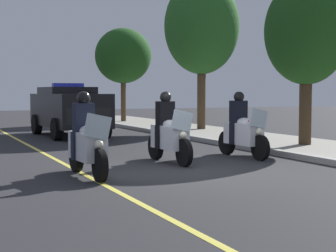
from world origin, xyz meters
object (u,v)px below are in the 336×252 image
(tree_far_back, at_px, (202,27))
(tree_behind_suv, at_px, (123,56))
(tree_mid_block, at_px, (307,32))
(police_motorcycle_trailing, at_px, (243,131))
(police_motorcycle_lead_left, at_px, (87,142))
(police_motorcycle_lead_right, at_px, (169,134))
(police_suv, at_px, (69,109))

(tree_far_back, bearing_deg, tree_behind_suv, -172.12)
(tree_mid_block, bearing_deg, police_motorcycle_trailing, -68.59)
(police_motorcycle_lead_left, relative_size, police_motorcycle_lead_right, 1.00)
(police_motorcycle_trailing, bearing_deg, tree_mid_block, 111.41)
(tree_mid_block, bearing_deg, tree_far_back, 177.14)
(tree_mid_block, distance_m, tree_behind_suv, 14.52)
(police_suv, bearing_deg, police_motorcycle_lead_right, 2.01)
(police_motorcycle_lead_right, height_order, tree_behind_suv, tree_behind_suv)
(police_motorcycle_lead_right, relative_size, police_motorcycle_trailing, 1.00)
(police_suv, distance_m, tree_behind_suv, 9.17)
(police_motorcycle_lead_left, distance_m, police_suv, 9.92)
(police_motorcycle_lead_right, bearing_deg, tree_mid_block, 104.23)
(police_motorcycle_lead_right, xyz_separation_m, tree_far_back, (-8.64, 5.59, 3.82))
(police_motorcycle_trailing, distance_m, tree_behind_suv, 16.16)
(tree_mid_block, bearing_deg, police_motorcycle_lead_left, -71.80)
(police_motorcycle_trailing, xyz_separation_m, tree_behind_suv, (-15.69, 2.41, 2.99))
(police_suv, bearing_deg, tree_behind_suv, 146.17)
(police_motorcycle_lead_left, relative_size, police_suv, 0.43)
(police_motorcycle_lead_right, xyz_separation_m, tree_mid_block, (-1.32, 5.22, 2.81))
(tree_behind_suv, bearing_deg, police_motorcycle_lead_left, -22.27)
(police_motorcycle_lead_right, bearing_deg, tree_far_back, 147.11)
(police_suv, bearing_deg, police_motorcycle_trailing, 16.48)
(tree_behind_suv, bearing_deg, police_suv, -33.83)
(police_motorcycle_lead_right, height_order, police_motorcycle_trailing, same)
(police_motorcycle_lead_left, height_order, tree_mid_block, tree_mid_block)
(police_motorcycle_trailing, height_order, police_suv, police_suv)
(police_motorcycle_lead_right, distance_m, police_motorcycle_trailing, 2.19)
(tree_far_back, bearing_deg, police_motorcycle_lead_right, -32.89)
(police_motorcycle_lead_right, xyz_separation_m, police_motorcycle_trailing, (-0.13, 2.18, 0.00))
(police_motorcycle_lead_right, height_order, police_suv, police_suv)
(police_motorcycle_lead_right, height_order, tree_mid_block, tree_mid_block)
(police_motorcycle_trailing, bearing_deg, police_motorcycle_lead_left, -74.01)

